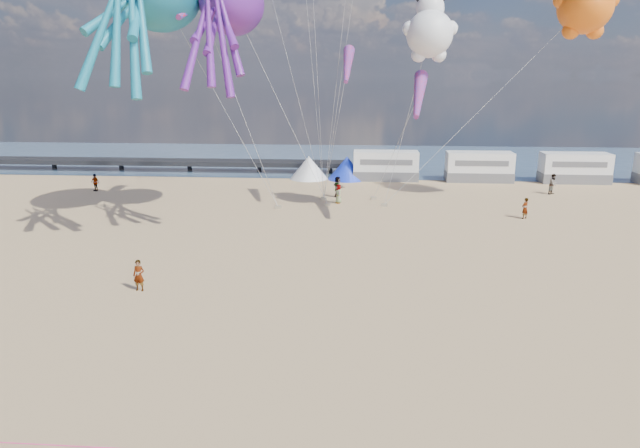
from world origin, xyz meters
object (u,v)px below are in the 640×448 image
(beachgoer_0, at_px, (339,194))
(kite_octopus_purple, at_px, (232,3))
(motorhome_1, at_px, (479,167))
(kite_teddy_orange, at_px, (585,6))
(beachgoer_4, at_px, (338,187))
(kite_panda, at_px, (430,34))
(motorhome_2, at_px, (575,168))
(sandbag_b, at_px, (328,204))
(beachgoer_3, at_px, (95,182))
(windsock_right, at_px, (348,65))
(motorhome_0, at_px, (386,166))
(sandbag_a, at_px, (278,207))
(standing_person, at_px, (139,275))
(sandbag_c, at_px, (384,205))
(sandbag_e, at_px, (324,198))
(beachgoer_1, at_px, (553,184))
(tent_blue, at_px, (347,168))
(beachgoer_5, at_px, (525,208))
(tent_white, at_px, (309,168))
(windsock_mid, at_px, (419,95))
(sandbag_d, at_px, (374,198))
(windsock_left, at_px, (199,2))

(beachgoer_0, height_order, kite_octopus_purple, kite_octopus_purple)
(motorhome_1, xyz_separation_m, kite_teddy_orange, (4.58, -12.09, 14.07))
(beachgoer_4, height_order, kite_panda, kite_panda)
(motorhome_2, bearing_deg, sandbag_b, -152.62)
(beachgoer_3, height_order, windsock_right, windsock_right)
(motorhome_0, bearing_deg, sandbag_a, -123.50)
(standing_person, distance_m, sandbag_b, 21.74)
(sandbag_c, distance_m, sandbag_e, 5.67)
(standing_person, height_order, beachgoer_1, beachgoer_1)
(sandbag_c, bearing_deg, motorhome_1, 51.32)
(tent_blue, height_order, sandbag_a, tent_blue)
(standing_person, distance_m, beachgoer_3, 28.31)
(motorhome_0, height_order, kite_octopus_purple, kite_octopus_purple)
(beachgoer_1, height_order, sandbag_b, beachgoer_1)
(standing_person, xyz_separation_m, kite_octopus_purple, (1.92, 14.86, 14.55))
(sandbag_e, distance_m, kite_teddy_orange, 25.16)
(kite_octopus_purple, bearing_deg, kite_teddy_orange, -1.92)
(beachgoer_0, relative_size, beachgoer_5, 1.01)
(beachgoer_4, distance_m, kite_octopus_purple, 18.24)
(tent_white, relative_size, sandbag_a, 8.00)
(standing_person, bearing_deg, sandbag_e, 74.29)
(sandbag_e, distance_m, windsock_mid, 14.15)
(sandbag_e, height_order, kite_octopus_purple, kite_octopus_purple)
(beachgoer_4, bearing_deg, sandbag_d, -136.49)
(tent_white, bearing_deg, beachgoer_1, -15.16)
(motorhome_2, distance_m, beachgoer_3, 47.08)
(sandbag_e, bearing_deg, motorhome_1, 33.89)
(tent_white, bearing_deg, motorhome_1, 0.00)
(beachgoer_4, bearing_deg, sandbag_b, 134.50)
(sandbag_e, bearing_deg, tent_blue, 80.60)
(beachgoer_4, height_order, windsock_left, windsock_left)
(kite_panda, xyz_separation_m, windsock_left, (-16.08, -0.72, 2.17))
(motorhome_1, height_order, beachgoer_3, motorhome_1)
(sandbag_b, height_order, kite_teddy_orange, kite_teddy_orange)
(beachgoer_4, distance_m, sandbag_c, 5.36)
(motorhome_0, distance_m, sandbag_c, 12.57)
(motorhome_1, relative_size, kite_teddy_orange, 0.95)
(tent_blue, xyz_separation_m, kite_octopus_purple, (-7.51, -17.79, 14.15))
(motorhome_1, relative_size, windsock_mid, 1.09)
(sandbag_a, bearing_deg, sandbag_c, 9.20)
(standing_person, distance_m, sandbag_c, 23.98)
(motorhome_0, height_order, sandbag_a, motorhome_0)
(sandbag_b, bearing_deg, beachgoer_4, 78.93)
(motorhome_2, relative_size, beachgoer_0, 4.09)
(beachgoer_4, bearing_deg, motorhome_1, -91.57)
(motorhome_1, height_order, windsock_mid, windsock_mid)
(sandbag_d, xyz_separation_m, windsock_right, (-2.29, -4.57, 11.17))
(motorhome_0, bearing_deg, tent_blue, 180.00)
(sandbag_a, height_order, sandbag_b, same)
(windsock_mid, bearing_deg, kite_teddy_orange, 34.10)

